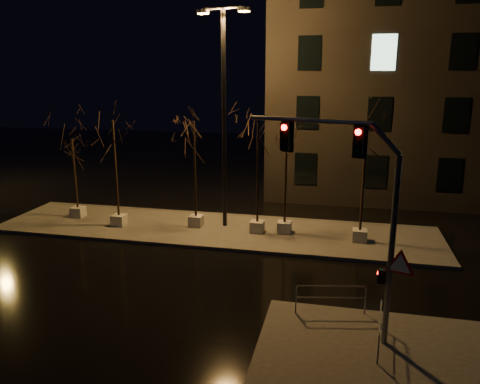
# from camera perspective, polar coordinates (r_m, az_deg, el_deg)

# --- Properties ---
(ground) EXTENTS (90.00, 90.00, 0.00)m
(ground) POSITION_cam_1_polar(r_m,az_deg,el_deg) (18.33, -8.32, -10.68)
(ground) COLOR black
(ground) RESTS_ON ground
(median) EXTENTS (22.00, 5.00, 0.15)m
(median) POSITION_cam_1_polar(r_m,az_deg,el_deg) (23.60, -3.17, -4.59)
(median) COLOR #484640
(median) RESTS_ON ground
(sidewalk_corner) EXTENTS (7.00, 5.00, 0.15)m
(sidewalk_corner) POSITION_cam_1_polar(r_m,az_deg,el_deg) (14.25, 17.02, -18.66)
(sidewalk_corner) COLOR #484640
(sidewalk_corner) RESTS_ON ground
(building) EXTENTS (25.00, 12.00, 15.00)m
(building) POSITION_cam_1_polar(r_m,az_deg,el_deg) (34.40, 26.47, 12.47)
(building) COLOR black
(building) RESTS_ON ground
(tree_0) EXTENTS (1.80, 1.80, 4.35)m
(tree_0) POSITION_cam_1_polar(r_m,az_deg,el_deg) (26.12, -19.66, 4.08)
(tree_0) COLOR #BAB9AE
(tree_0) RESTS_ON median
(tree_1) EXTENTS (1.80, 1.80, 5.48)m
(tree_1) POSITION_cam_1_polar(r_m,az_deg,el_deg) (23.84, -15.10, 5.62)
(tree_1) COLOR #BAB9AE
(tree_1) RESTS_ON median
(tree_2) EXTENTS (1.80, 1.80, 5.46)m
(tree_2) POSITION_cam_1_polar(r_m,az_deg,el_deg) (23.02, -5.60, 5.69)
(tree_2) COLOR #BAB9AE
(tree_2) RESTS_ON median
(tree_3) EXTENTS (1.80, 1.80, 5.80)m
(tree_3) POSITION_cam_1_polar(r_m,az_deg,el_deg) (21.97, 2.21, 6.04)
(tree_3) COLOR #BAB9AE
(tree_3) RESTS_ON median
(tree_4) EXTENTS (1.80, 1.80, 4.91)m
(tree_4) POSITION_cam_1_polar(r_m,az_deg,el_deg) (22.08, 5.64, 4.24)
(tree_4) COLOR #BAB9AE
(tree_4) RESTS_ON median
(tree_5) EXTENTS (1.80, 1.80, 5.81)m
(tree_5) POSITION_cam_1_polar(r_m,az_deg,el_deg) (21.42, 15.05, 5.37)
(tree_5) COLOR #BAB9AE
(tree_5) RESTS_ON median
(traffic_signal_mast) EXTENTS (4.90, 1.75, 6.30)m
(traffic_signal_mast) POSITION_cam_1_polar(r_m,az_deg,el_deg) (13.39, 14.16, -0.86)
(traffic_signal_mast) COLOR slate
(traffic_signal_mast) RESTS_ON sidewalk_corner
(streetlight_main) EXTENTS (2.62, 0.78, 10.50)m
(streetlight_main) POSITION_cam_1_polar(r_m,az_deg,el_deg) (22.84, -1.98, 10.52)
(streetlight_main) COLOR black
(streetlight_main) RESTS_ON median
(guard_rail_a) EXTENTS (2.23, 0.49, 0.98)m
(guard_rail_a) POSITION_cam_1_polar(r_m,az_deg,el_deg) (15.59, 11.01, -12.26)
(guard_rail_a) COLOR slate
(guard_rail_a) RESTS_ON sidewalk_corner
(guard_rail_b) EXTENTS (0.23, 1.98, 0.94)m
(guard_rail_b) POSITION_cam_1_polar(r_m,az_deg,el_deg) (14.30, 16.68, -15.33)
(guard_rail_b) COLOR slate
(guard_rail_b) RESTS_ON sidewalk_corner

